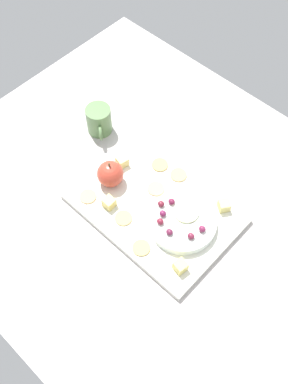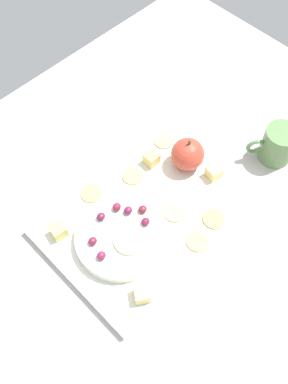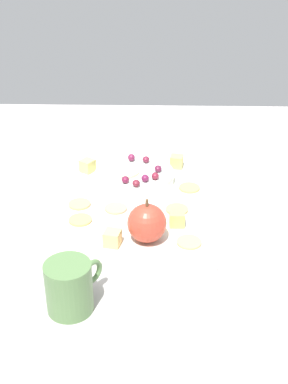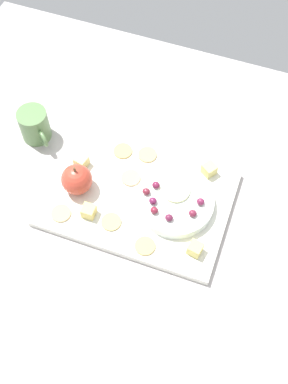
# 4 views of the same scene
# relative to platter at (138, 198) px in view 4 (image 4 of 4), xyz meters

# --- Properties ---
(table) EXTENTS (1.16, 0.92, 0.04)m
(table) POSITION_rel_platter_xyz_m (-0.01, -0.02, -0.03)
(table) COLOR #B3ACAA
(table) RESTS_ON ground
(platter) EXTENTS (0.39, 0.27, 0.02)m
(platter) POSITION_rel_platter_xyz_m (0.00, 0.00, 0.00)
(platter) COLOR silver
(platter) RESTS_ON table
(serving_dish) EXTENTS (0.16, 0.16, 0.02)m
(serving_dish) POSITION_rel_platter_xyz_m (-0.08, -0.01, 0.02)
(serving_dish) COLOR white
(serving_dish) RESTS_ON platter
(apple_whole) EXTENTS (0.07, 0.07, 0.07)m
(apple_whole) POSITION_rel_platter_xyz_m (0.13, 0.02, 0.04)
(apple_whole) COLOR #BC3E2C
(apple_whole) RESTS_ON platter
(apple_stem) EXTENTS (0.01, 0.01, 0.01)m
(apple_stem) POSITION_rel_platter_xyz_m (0.13, 0.02, 0.08)
(apple_stem) COLOR brown
(apple_stem) RESTS_ON apple_whole
(cheese_cube_0) EXTENTS (0.03, 0.03, 0.03)m
(cheese_cube_0) POSITION_rel_platter_xyz_m (0.14, -0.03, 0.02)
(cheese_cube_0) COLOR #E8D076
(cheese_cube_0) RESTS_ON platter
(cheese_cube_1) EXTENTS (0.03, 0.03, 0.03)m
(cheese_cube_1) POSITION_rel_platter_xyz_m (0.08, 0.07, 0.02)
(cheese_cube_1) COLOR #E0C766
(cheese_cube_1) RESTS_ON platter
(cheese_cube_2) EXTENTS (0.04, 0.04, 0.03)m
(cheese_cube_2) POSITION_rel_platter_xyz_m (-0.12, -0.11, 0.02)
(cheese_cube_2) COLOR #E1D174
(cheese_cube_2) RESTS_ON platter
(cheese_cube_3) EXTENTS (0.03, 0.03, 0.03)m
(cheese_cube_3) POSITION_rel_platter_xyz_m (-0.15, 0.08, 0.02)
(cheese_cube_3) COLOR #E1D06A
(cheese_cube_3) RESTS_ON platter
(cracker_0) EXTENTS (0.04, 0.04, 0.00)m
(cracker_0) POSITION_rel_platter_xyz_m (0.07, -0.10, 0.01)
(cracker_0) COLOR tan
(cracker_0) RESTS_ON platter
(cracker_1) EXTENTS (0.04, 0.04, 0.00)m
(cracker_1) POSITION_rel_platter_xyz_m (0.03, -0.04, 0.01)
(cracker_1) COLOR tan
(cracker_1) RESTS_ON platter
(cracker_2) EXTENTS (0.04, 0.04, 0.00)m
(cracker_2) POSITION_rel_platter_xyz_m (0.03, 0.08, 0.01)
(cracker_2) COLOR tan
(cracker_2) RESTS_ON platter
(cracker_3) EXTENTS (0.04, 0.04, 0.00)m
(cracker_3) POSITION_rel_platter_xyz_m (0.02, -0.11, 0.01)
(cracker_3) COLOR tan
(cracker_3) RESTS_ON platter
(cracker_4) EXTENTS (0.04, 0.04, 0.00)m
(cracker_4) POSITION_rel_platter_xyz_m (-0.05, 0.10, 0.01)
(cracker_4) COLOR tan
(cracker_4) RESTS_ON platter
(cracker_5) EXTENTS (0.04, 0.04, 0.00)m
(cracker_5) POSITION_rel_platter_xyz_m (0.14, 0.09, 0.01)
(cracker_5) COLOR tan
(cracker_5) RESTS_ON platter
(grape_0) EXTENTS (0.02, 0.01, 0.01)m
(grape_0) POSITION_rel_platter_xyz_m (-0.03, -0.02, 0.04)
(grape_0) COLOR maroon
(grape_0) RESTS_ON serving_dish
(grape_1) EXTENTS (0.02, 0.01, 0.01)m
(grape_1) POSITION_rel_platter_xyz_m (-0.12, 0.02, 0.04)
(grape_1) COLOR maroon
(grape_1) RESTS_ON serving_dish
(grape_2) EXTENTS (0.02, 0.01, 0.02)m
(grape_2) POSITION_rel_platter_xyz_m (-0.13, -0.02, 0.04)
(grape_2) COLOR maroon
(grape_2) RESTS_ON serving_dish
(grape_3) EXTENTS (0.02, 0.01, 0.01)m
(grape_3) POSITION_rel_platter_xyz_m (-0.08, 0.04, 0.04)
(grape_3) COLOR maroon
(grape_3) RESTS_ON serving_dish
(grape_4) EXTENTS (0.02, 0.01, 0.01)m
(grape_4) POSITION_rel_platter_xyz_m (-0.02, -0.00, 0.04)
(grape_4) COLOR maroon
(grape_4) RESTS_ON serving_dish
(grape_5) EXTENTS (0.02, 0.01, 0.01)m
(grape_5) POSITION_rel_platter_xyz_m (-0.04, 0.02, 0.04)
(grape_5) COLOR #6A1D43
(grape_5) RESTS_ON serving_dish
(grape_6) EXTENTS (0.02, 0.01, 0.01)m
(grape_6) POSITION_rel_platter_xyz_m (-0.05, 0.04, 0.04)
(grape_6) COLOR maroon
(grape_6) RESTS_ON serving_dish
(apple_slice_0) EXTENTS (0.06, 0.06, 0.01)m
(apple_slice_0) POSITION_rel_platter_xyz_m (-0.07, -0.03, 0.03)
(apple_slice_0) COLOR beige
(apple_slice_0) RESTS_ON serving_dish
(cup) EXTENTS (0.09, 0.08, 0.08)m
(cup) POSITION_rel_platter_xyz_m (0.28, -0.08, 0.03)
(cup) COLOR #567B47
(cup) RESTS_ON table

